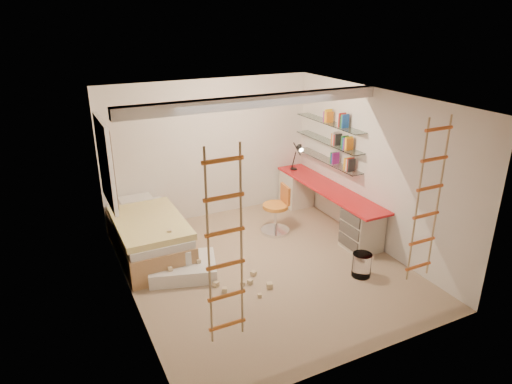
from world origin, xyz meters
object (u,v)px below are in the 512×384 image
play_platform (180,263)px  bed (149,235)px  desk (326,204)px  swivel_chair (277,215)px

play_platform → bed: bearing=107.4°
bed → play_platform: bearing=-72.6°
desk → swivel_chair: bearing=172.3°
swivel_chair → bed: bearing=174.0°
desk → play_platform: (-2.94, -0.45, -0.24)m
desk → swivel_chair: (-0.97, 0.13, -0.08)m
desk → swivel_chair: size_ratio=3.21×
desk → play_platform: size_ratio=2.44×
bed → swivel_chair: 2.24m
bed → play_platform: size_ratio=1.74×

